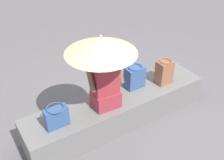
% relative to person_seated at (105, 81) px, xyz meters
% --- Properties ---
extents(ground_plane, '(14.00, 14.00, 0.00)m').
position_rel_person_seated_xyz_m(ground_plane, '(0.23, 0.05, -0.83)').
color(ground_plane, '#605B5E').
extents(stone_bench, '(2.72, 0.60, 0.44)m').
position_rel_person_seated_xyz_m(stone_bench, '(0.23, 0.05, -0.61)').
color(stone_bench, slate).
rests_on(stone_bench, ground).
extents(person_seated, '(0.48, 0.30, 0.90)m').
position_rel_person_seated_xyz_m(person_seated, '(0.00, 0.00, 0.00)').
color(person_seated, '#992D38').
rests_on(person_seated, stone_bench).
extents(parasol, '(0.85, 0.85, 1.06)m').
position_rel_person_seated_xyz_m(parasol, '(-0.08, -0.04, 0.54)').
color(parasol, '#B7B7BC').
rests_on(parasol, stone_bench).
extents(handbag_black, '(0.28, 0.21, 0.29)m').
position_rel_person_seated_xyz_m(handbag_black, '(-0.70, -0.03, -0.24)').
color(handbag_black, '#335184').
rests_on(handbag_black, stone_bench).
extents(tote_bag_canvas, '(0.23, 0.17, 0.38)m').
position_rel_person_seated_xyz_m(tote_bag_canvas, '(1.01, -0.00, -0.20)').
color(tote_bag_canvas, brown).
rests_on(tote_bag_canvas, stone_bench).
extents(shoulder_bag_spare, '(0.27, 0.20, 0.34)m').
position_rel_person_seated_xyz_m(shoulder_bag_spare, '(0.58, 0.15, -0.22)').
color(shoulder_bag_spare, '#335184').
rests_on(shoulder_bag_spare, stone_bench).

